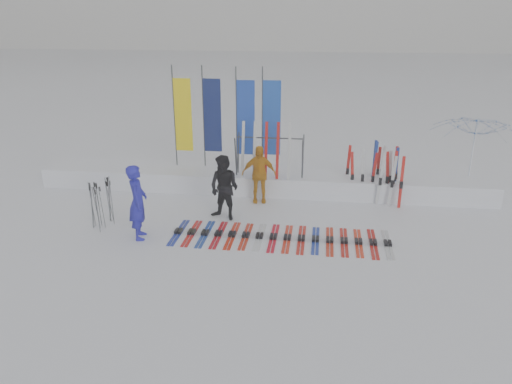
# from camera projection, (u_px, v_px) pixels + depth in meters

# --- Properties ---
(ground) EXTENTS (120.00, 120.00, 0.00)m
(ground) POSITION_uv_depth(u_px,v_px,m) (238.00, 255.00, 11.62)
(ground) COLOR white
(ground) RESTS_ON ground
(snow_bank) EXTENTS (14.00, 1.60, 0.60)m
(snow_bank) POSITION_uv_depth(u_px,v_px,m) (262.00, 180.00, 15.80)
(snow_bank) COLOR white
(snow_bank) RESTS_ON ground
(person_blue) EXTENTS (0.62, 0.79, 1.90)m
(person_blue) POSITION_uv_depth(u_px,v_px,m) (138.00, 202.00, 12.21)
(person_blue) COLOR #1D1CA7
(person_blue) RESTS_ON ground
(person_black) EXTENTS (1.05, 0.95, 1.78)m
(person_black) POSITION_uv_depth(u_px,v_px,m) (224.00, 188.00, 13.36)
(person_black) COLOR black
(person_black) RESTS_ON ground
(person_yellow) EXTENTS (1.05, 0.55, 1.71)m
(person_yellow) POSITION_uv_depth(u_px,v_px,m) (259.00, 174.00, 14.60)
(person_yellow) COLOR orange
(person_yellow) RESTS_ON ground
(tent_canopy) EXTENTS (3.56, 3.59, 2.47)m
(tent_canopy) POSITION_uv_depth(u_px,v_px,m) (474.00, 157.00, 14.97)
(tent_canopy) COLOR white
(tent_canopy) RESTS_ON ground
(ski_row) EXTENTS (5.41, 1.69, 0.07)m
(ski_row) POSITION_uv_depth(u_px,v_px,m) (281.00, 237.00, 12.45)
(ski_row) COLOR #162999
(ski_row) RESTS_ON ground
(pole_cluster) EXTENTS (0.51, 0.90, 1.26)m
(pole_cluster) POSITION_uv_depth(u_px,v_px,m) (101.00, 204.00, 13.05)
(pole_cluster) COLOR #595B60
(pole_cluster) RESTS_ON ground
(feather_flags) EXTENTS (3.40, 0.25, 3.20)m
(feather_flags) POSITION_uv_depth(u_px,v_px,m) (227.00, 117.00, 15.50)
(feather_flags) COLOR #383A3F
(feather_flags) RESTS_ON ground
(ski_rack) EXTENTS (2.04, 0.80, 1.23)m
(ski_rack) POSITION_uv_depth(u_px,v_px,m) (270.00, 151.00, 15.02)
(ski_rack) COLOR #383A3F
(ski_rack) RESTS_ON ground
(upright_skis) EXTENTS (1.56, 1.22, 1.70)m
(upright_skis) POSITION_uv_depth(u_px,v_px,m) (380.00, 174.00, 14.79)
(upright_skis) COLOR red
(upright_skis) RESTS_ON ground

